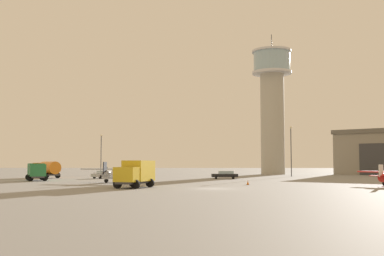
{
  "coord_description": "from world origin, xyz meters",
  "views": [
    {
      "loc": [
        0.42,
        -52.52,
        2.85
      ],
      "look_at": [
        -3.6,
        25.75,
        8.55
      ],
      "focal_mm": 44.55,
      "sensor_mm": 36.0,
      "label": 1
    }
  ],
  "objects_px": {
    "car_silver": "(104,174)",
    "car_black": "(225,175)",
    "light_post_west": "(291,147)",
    "light_post_north": "(101,151)",
    "truck_fuel_tanker_orange": "(47,169)",
    "truck_box_yellow": "(136,173)",
    "truck_box_green": "(36,171)",
    "traffic_cone_near_left": "(248,182)",
    "airplane_silver": "(114,173)",
    "control_tower": "(272,101)"
  },
  "relations": [
    {
      "from": "truck_fuel_tanker_orange",
      "to": "light_post_north",
      "type": "height_order",
      "value": "light_post_north"
    },
    {
      "from": "light_post_west",
      "to": "light_post_north",
      "type": "height_order",
      "value": "light_post_west"
    },
    {
      "from": "truck_box_green",
      "to": "light_post_west",
      "type": "xyz_separation_m",
      "value": [
        43.76,
        24.79,
        4.45
      ]
    },
    {
      "from": "car_black",
      "to": "truck_box_green",
      "type": "bearing_deg",
      "value": 12.44
    },
    {
      "from": "truck_box_green",
      "to": "light_post_north",
      "type": "bearing_deg",
      "value": 150.1
    },
    {
      "from": "truck_box_yellow",
      "to": "truck_box_green",
      "type": "xyz_separation_m",
      "value": [
        -19.25,
        20.23,
        -0.11
      ]
    },
    {
      "from": "light_post_north",
      "to": "traffic_cone_near_left",
      "type": "height_order",
      "value": "light_post_north"
    },
    {
      "from": "control_tower",
      "to": "truck_box_green",
      "type": "distance_m",
      "value": 61.83
    },
    {
      "from": "control_tower",
      "to": "truck_fuel_tanker_orange",
      "type": "xyz_separation_m",
      "value": [
        -44.91,
        -29.77,
        -16.15
      ]
    },
    {
      "from": "truck_box_green",
      "to": "light_post_north",
      "type": "xyz_separation_m",
      "value": [
        2.54,
        31.62,
        3.87
      ]
    },
    {
      "from": "car_silver",
      "to": "light_post_west",
      "type": "height_order",
      "value": "light_post_west"
    },
    {
      "from": "truck_fuel_tanker_orange",
      "to": "light_post_west",
      "type": "xyz_separation_m",
      "value": [
        46.58,
        12.3,
        4.3
      ]
    },
    {
      "from": "light_post_west",
      "to": "traffic_cone_near_left",
      "type": "distance_m",
      "value": 39.41
    },
    {
      "from": "truck_box_yellow",
      "to": "truck_fuel_tanker_orange",
      "type": "height_order",
      "value": "truck_box_yellow"
    },
    {
      "from": "light_post_west",
      "to": "traffic_cone_near_left",
      "type": "height_order",
      "value": "light_post_west"
    },
    {
      "from": "truck_box_yellow",
      "to": "car_black",
      "type": "height_order",
      "value": "truck_box_yellow"
    },
    {
      "from": "car_silver",
      "to": "light_post_north",
      "type": "bearing_deg",
      "value": -126.42
    },
    {
      "from": "truck_box_yellow",
      "to": "car_black",
      "type": "bearing_deg",
      "value": 178.2
    },
    {
      "from": "control_tower",
      "to": "light_post_west",
      "type": "relative_size",
      "value": 3.34
    },
    {
      "from": "truck_box_green",
      "to": "car_silver",
      "type": "height_order",
      "value": "truck_box_green"
    },
    {
      "from": "car_silver",
      "to": "traffic_cone_near_left",
      "type": "distance_m",
      "value": 33.6
    },
    {
      "from": "airplane_silver",
      "to": "traffic_cone_near_left",
      "type": "bearing_deg",
      "value": -96.2
    },
    {
      "from": "light_post_north",
      "to": "traffic_cone_near_left",
      "type": "bearing_deg",
      "value": -55.9
    },
    {
      "from": "truck_box_yellow",
      "to": "traffic_cone_near_left",
      "type": "xyz_separation_m",
      "value": [
        13.17,
        7.72,
        -1.38
      ]
    },
    {
      "from": "car_silver",
      "to": "light_post_west",
      "type": "relative_size",
      "value": 0.46
    },
    {
      "from": "truck_fuel_tanker_orange",
      "to": "light_post_west",
      "type": "relative_size",
      "value": 0.64
    },
    {
      "from": "truck_box_green",
      "to": "traffic_cone_near_left",
      "type": "bearing_deg",
      "value": 43.59
    },
    {
      "from": "control_tower",
      "to": "traffic_cone_near_left",
      "type": "height_order",
      "value": "control_tower"
    },
    {
      "from": "truck_fuel_tanker_orange",
      "to": "traffic_cone_near_left",
      "type": "distance_m",
      "value": 43.23
    },
    {
      "from": "control_tower",
      "to": "truck_fuel_tanker_orange",
      "type": "distance_m",
      "value": 56.25
    },
    {
      "from": "truck_fuel_tanker_orange",
      "to": "light_post_north",
      "type": "relative_size",
      "value": 0.72
    },
    {
      "from": "control_tower",
      "to": "light_post_north",
      "type": "bearing_deg",
      "value": -164.94
    },
    {
      "from": "car_silver",
      "to": "car_black",
      "type": "height_order",
      "value": "same"
    },
    {
      "from": "truck_box_yellow",
      "to": "light_post_north",
      "type": "height_order",
      "value": "light_post_north"
    },
    {
      "from": "car_silver",
      "to": "control_tower",
      "type": "bearing_deg",
      "value": 171.05
    },
    {
      "from": "light_post_west",
      "to": "airplane_silver",
      "type": "bearing_deg",
      "value": -132.94
    },
    {
      "from": "control_tower",
      "to": "airplane_silver",
      "type": "height_order",
      "value": "control_tower"
    },
    {
      "from": "car_silver",
      "to": "light_post_north",
      "type": "distance_m",
      "value": 22.06
    },
    {
      "from": "truck_box_yellow",
      "to": "truck_box_green",
      "type": "bearing_deg",
      "value": -118.69
    },
    {
      "from": "light_post_north",
      "to": "car_black",
      "type": "bearing_deg",
      "value": -38.62
    },
    {
      "from": "airplane_silver",
      "to": "car_silver",
      "type": "bearing_deg",
      "value": 26.97
    },
    {
      "from": "truck_box_yellow",
      "to": "light_post_west",
      "type": "xyz_separation_m",
      "value": [
        24.52,
        45.03,
        4.34
      ]
    },
    {
      "from": "airplane_silver",
      "to": "truck_box_yellow",
      "type": "xyz_separation_m",
      "value": [
        5.32,
        -12.96,
        0.31
      ]
    },
    {
      "from": "truck_fuel_tanker_orange",
      "to": "car_silver",
      "type": "xyz_separation_m",
      "value": [
        11.1,
        -1.65,
        -0.97
      ]
    },
    {
      "from": "car_black",
      "to": "light_post_west",
      "type": "xyz_separation_m",
      "value": [
        13.87,
        15.03,
        5.28
      ]
    },
    {
      "from": "airplane_silver",
      "to": "car_black",
      "type": "xyz_separation_m",
      "value": [
        15.97,
        17.03,
        -0.63
      ]
    },
    {
      "from": "light_post_north",
      "to": "light_post_west",
      "type": "bearing_deg",
      "value": -9.4
    },
    {
      "from": "car_silver",
      "to": "truck_box_yellow",
      "type": "bearing_deg",
      "value": 57.6
    },
    {
      "from": "truck_fuel_tanker_orange",
      "to": "traffic_cone_near_left",
      "type": "bearing_deg",
      "value": -169.92
    },
    {
      "from": "light_post_west",
      "to": "light_post_north",
      "type": "xyz_separation_m",
      "value": [
        -41.22,
        6.82,
        -0.58
      ]
    }
  ]
}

